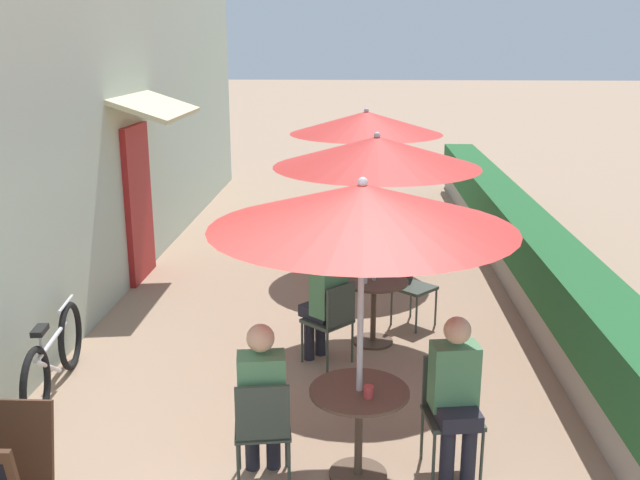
{
  "coord_description": "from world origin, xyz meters",
  "views": [
    {
      "loc": [
        0.56,
        -3.29,
        3.15
      ],
      "look_at": [
        0.15,
        4.43,
        1.0
      ],
      "focal_mm": 40.0,
      "sensor_mm": 36.0,
      "label": 1
    }
  ],
  "objects_px": {
    "cafe_chair_near_right": "(263,424)",
    "coffee_cup_mid": "(364,279)",
    "seated_patron_near_right": "(262,395)",
    "patio_table_far": "(364,233)",
    "seated_patron_mid_left": "(325,298)",
    "patio_umbrella_far": "(366,123)",
    "cafe_chair_far_left": "(344,221)",
    "cafe_chair_far_right": "(387,245)",
    "cafe_chair_mid_left": "(333,317)",
    "patio_table_mid": "(374,299)",
    "bicycle_leaning": "(54,358)",
    "patio_umbrella_near": "(362,207)",
    "cafe_chair_mid_right": "(409,281)",
    "coffee_cup_near": "(369,392)",
    "cafe_chair_near_left": "(450,404)",
    "coffee_cup_far": "(372,217)",
    "seated_patron_near_left": "(455,391)",
    "patio_umbrella_mid": "(377,152)",
    "patio_table_near": "(359,416)"
  },
  "relations": [
    {
      "from": "seated_patron_near_right",
      "to": "patio_umbrella_mid",
      "type": "bearing_deg",
      "value": 62.74
    },
    {
      "from": "patio_umbrella_near",
      "to": "coffee_cup_mid",
      "type": "distance_m",
      "value": 2.73
    },
    {
      "from": "patio_table_near",
      "to": "patio_table_mid",
      "type": "xyz_separation_m",
      "value": [
        0.15,
        2.49,
        0.0
      ]
    },
    {
      "from": "patio_umbrella_near",
      "to": "seated_patron_mid_left",
      "type": "xyz_separation_m",
      "value": [
        -0.34,
        1.99,
        -1.39
      ]
    },
    {
      "from": "bicycle_leaning",
      "to": "cafe_chair_mid_right",
      "type": "bearing_deg",
      "value": 22.55
    },
    {
      "from": "cafe_chair_far_left",
      "to": "cafe_chair_far_right",
      "type": "bearing_deg",
      "value": 6.17
    },
    {
      "from": "cafe_chair_near_right",
      "to": "patio_umbrella_mid",
      "type": "bearing_deg",
      "value": 63.79
    },
    {
      "from": "seated_patron_near_right",
      "to": "patio_table_far",
      "type": "xyz_separation_m",
      "value": [
        0.78,
        5.26,
        -0.18
      ]
    },
    {
      "from": "patio_table_mid",
      "to": "patio_umbrella_far",
      "type": "relative_size",
      "value": 0.32
    },
    {
      "from": "patio_table_far",
      "to": "coffee_cup_far",
      "type": "height_order",
      "value": "coffee_cup_far"
    },
    {
      "from": "seated_patron_near_left",
      "to": "coffee_cup_far",
      "type": "height_order",
      "value": "seated_patron_near_left"
    },
    {
      "from": "patio_table_mid",
      "to": "coffee_cup_mid",
      "type": "bearing_deg",
      "value": -136.45
    },
    {
      "from": "patio_table_near",
      "to": "cafe_chair_near_right",
      "type": "relative_size",
      "value": 0.84
    },
    {
      "from": "patio_table_mid",
      "to": "cafe_chair_far_left",
      "type": "bearing_deg",
      "value": 96.51
    },
    {
      "from": "coffee_cup_near",
      "to": "coffee_cup_mid",
      "type": "xyz_separation_m",
      "value": [
        -0.02,
        2.5,
        0.0
      ]
    },
    {
      "from": "patio_umbrella_mid",
      "to": "coffee_cup_far",
      "type": "height_order",
      "value": "patio_umbrella_mid"
    },
    {
      "from": "coffee_cup_mid",
      "to": "bicycle_leaning",
      "type": "xyz_separation_m",
      "value": [
        -2.85,
        -1.22,
        -0.4
      ]
    },
    {
      "from": "patio_table_far",
      "to": "cafe_chair_mid_left",
      "type": "bearing_deg",
      "value": -95.81
    },
    {
      "from": "patio_table_far",
      "to": "bicycle_leaning",
      "type": "xyz_separation_m",
      "value": [
        -2.87,
        -4.02,
        -0.15
      ]
    },
    {
      "from": "patio_table_mid",
      "to": "bicycle_leaning",
      "type": "distance_m",
      "value": 3.24
    },
    {
      "from": "patio_table_far",
      "to": "cafe_chair_far_left",
      "type": "relative_size",
      "value": 0.84
    },
    {
      "from": "patio_table_mid",
      "to": "patio_table_far",
      "type": "relative_size",
      "value": 1.0
    },
    {
      "from": "cafe_chair_mid_left",
      "to": "cafe_chair_far_right",
      "type": "relative_size",
      "value": 1.0
    },
    {
      "from": "seated_patron_near_left",
      "to": "coffee_cup_mid",
      "type": "xyz_separation_m",
      "value": [
        -0.66,
        2.32,
        0.07
      ]
    },
    {
      "from": "patio_umbrella_mid",
      "to": "cafe_chair_mid_right",
      "type": "height_order",
      "value": "patio_umbrella_mid"
    },
    {
      "from": "patio_umbrella_mid",
      "to": "cafe_chair_far_right",
      "type": "height_order",
      "value": "patio_umbrella_mid"
    },
    {
      "from": "coffee_cup_mid",
      "to": "patio_table_far",
      "type": "relative_size",
      "value": 0.12
    },
    {
      "from": "coffee_cup_near",
      "to": "coffee_cup_far",
      "type": "xyz_separation_m",
      "value": [
        0.11,
        5.23,
        0.0
      ]
    },
    {
      "from": "patio_umbrella_near",
      "to": "cafe_chair_mid_left",
      "type": "distance_m",
      "value": 2.49
    },
    {
      "from": "cafe_chair_far_right",
      "to": "patio_table_near",
      "type": "bearing_deg",
      "value": 156.68
    },
    {
      "from": "cafe_chair_near_left",
      "to": "cafe_chair_far_right",
      "type": "distance_m",
      "value": 4.38
    },
    {
      "from": "cafe_chair_near_right",
      "to": "coffee_cup_mid",
      "type": "height_order",
      "value": "cafe_chair_near_right"
    },
    {
      "from": "patio_umbrella_mid",
      "to": "coffee_cup_mid",
      "type": "distance_m",
      "value": 1.33
    },
    {
      "from": "cafe_chair_far_right",
      "to": "bicycle_leaning",
      "type": "bearing_deg",
      "value": 118.16
    },
    {
      "from": "cafe_chair_near_left",
      "to": "coffee_cup_far",
      "type": "xyz_separation_m",
      "value": [
        -0.51,
        4.93,
        0.24
      ]
    },
    {
      "from": "patio_table_mid",
      "to": "cafe_chair_far_right",
      "type": "relative_size",
      "value": 0.84
    },
    {
      "from": "cafe_chair_near_right",
      "to": "cafe_chair_far_left",
      "type": "relative_size",
      "value": 1.0
    },
    {
      "from": "cafe_chair_mid_right",
      "to": "cafe_chair_near_right",
      "type": "bearing_deg",
      "value": 20.89
    },
    {
      "from": "patio_table_mid",
      "to": "seated_patron_mid_left",
      "type": "distance_m",
      "value": 0.73
    },
    {
      "from": "patio_table_mid",
      "to": "bicycle_leaning",
      "type": "height_order",
      "value": "bicycle_leaning"
    },
    {
      "from": "cafe_chair_far_left",
      "to": "patio_table_near",
      "type": "bearing_deg",
      "value": -16.44
    },
    {
      "from": "cafe_chair_near_right",
      "to": "cafe_chair_mid_left",
      "type": "bearing_deg",
      "value": 69.81
    },
    {
      "from": "seated_patron_near_right",
      "to": "patio_umbrella_far",
      "type": "xyz_separation_m",
      "value": [
        0.78,
        5.26,
        1.39
      ]
    },
    {
      "from": "coffee_cup_near",
      "to": "patio_table_mid",
      "type": "relative_size",
      "value": 0.12
    },
    {
      "from": "cafe_chair_mid_right",
      "to": "patio_umbrella_far",
      "type": "height_order",
      "value": "patio_umbrella_far"
    },
    {
      "from": "seated_patron_mid_left",
      "to": "patio_table_far",
      "type": "relative_size",
      "value": 1.7
    },
    {
      "from": "seated_patron_mid_left",
      "to": "patio_umbrella_far",
      "type": "relative_size",
      "value": 0.55
    },
    {
      "from": "cafe_chair_near_left",
      "to": "patio_table_far",
      "type": "xyz_separation_m",
      "value": [
        -0.62,
        5.01,
        -0.01
      ]
    },
    {
      "from": "cafe_chair_near_left",
      "to": "coffee_cup_mid",
      "type": "xyz_separation_m",
      "value": [
        -0.64,
        2.21,
        0.24
      ]
    },
    {
      "from": "seated_patron_mid_left",
      "to": "patio_umbrella_far",
      "type": "distance_m",
      "value": 3.52
    }
  ]
}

